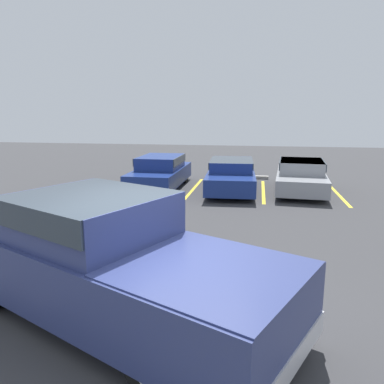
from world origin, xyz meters
TOP-DOWN VIEW (x-y plane):
  - ground_plane at (0.00, 0.00)m, footprint 60.00×60.00m
  - stall_stripe_a at (-3.96, 9.76)m, footprint 0.12×4.33m
  - stall_stripe_b at (-1.24, 9.76)m, footprint 0.12×4.33m
  - stall_stripe_c at (1.48, 9.76)m, footprint 0.12×4.33m
  - stall_stripe_d at (4.21, 9.76)m, footprint 0.12×4.33m
  - pickup_truck at (-0.85, 0.17)m, footprint 5.97×4.25m
  - parked_sedan_a at (-2.59, 9.76)m, footprint 1.74×4.30m
  - parked_sedan_b at (0.24, 9.72)m, footprint 1.97×4.63m
  - parked_sedan_c at (2.87, 9.95)m, footprint 2.07×4.41m
  - traffic_cone at (-5.20, 3.60)m, footprint 0.39×0.39m
  - wheel_stop_curb at (0.88, 12.48)m, footprint 1.70×0.20m

SIDE VIEW (x-z plane):
  - ground_plane at x=0.00m, z-range 0.00..0.00m
  - stall_stripe_a at x=-3.96m, z-range 0.00..0.01m
  - stall_stripe_b at x=-1.24m, z-range 0.00..0.01m
  - stall_stripe_c at x=1.48m, z-range 0.00..0.01m
  - stall_stripe_d at x=4.21m, z-range 0.00..0.01m
  - wheel_stop_curb at x=0.88m, z-range 0.00..0.14m
  - traffic_cone at x=-5.20m, z-range -0.02..0.57m
  - parked_sedan_b at x=0.24m, z-range 0.05..1.24m
  - parked_sedan_c at x=2.87m, z-range 0.04..1.24m
  - parked_sedan_a at x=-2.59m, z-range 0.04..1.31m
  - pickup_truck at x=-0.85m, z-range -0.01..1.81m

